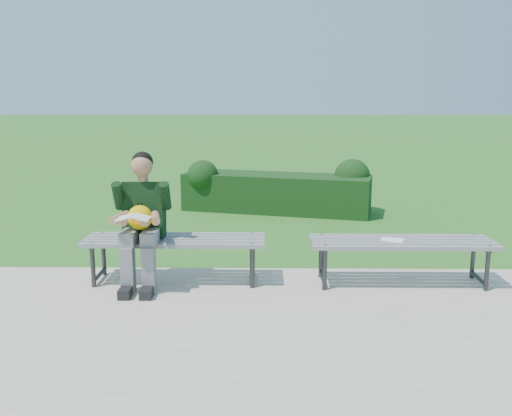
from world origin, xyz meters
The scene contains 7 objects.
ground centered at (0.00, 0.00, 0.00)m, with size 80.00×80.00×0.00m.
walkway centered at (0.00, -1.75, 0.01)m, with size 30.00×3.50×0.02m.
hedge centered at (0.61, 3.08, 0.35)m, with size 3.09×1.44×0.86m.
bench_left centered at (-0.52, -0.43, 0.42)m, with size 1.80×0.50×0.46m.
bench_right centered at (1.74, -0.48, 0.42)m, with size 1.80×0.50×0.46m.
seated_boy centered at (-0.82, -0.53, 0.71)m, with size 0.56×0.76×1.31m.
paper_sheet centered at (1.64, -0.48, 0.47)m, with size 0.27×0.24×0.01m.
Camera 1 is at (0.37, -5.94, 1.92)m, focal length 40.00 mm.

